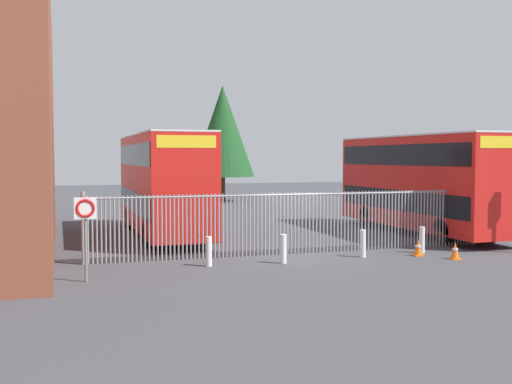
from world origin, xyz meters
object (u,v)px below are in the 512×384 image
Objects in this scene: double_decker_bus_near_gate at (421,180)px; bollard_near_right at (363,244)px; speed_limit_sign_post at (85,218)px; bollard_near_left at (209,251)px; traffic_cone_by_gate at (418,248)px; double_decker_bus_behind_fence_left at (162,181)px; traffic_cone_mid_forecourt at (455,251)px; bollard_center_front at (283,249)px; bollard_far_right at (422,240)px.

double_decker_bus_near_gate is 11.38× the size of bollard_near_right.
bollard_near_right is 9.48m from speed_limit_sign_post.
bollard_near_left is 1.61× the size of traffic_cone_by_gate.
speed_limit_sign_post reaches higher than bollard_near_left.
traffic_cone_mid_forecourt is (8.40, -9.21, -2.13)m from double_decker_bus_behind_fence_left.
double_decker_bus_near_gate reaches higher than bollard_center_front.
double_decker_bus_behind_fence_left is 10.01m from speed_limit_sign_post.
bollard_near_left is at bearing 19.54° from speed_limit_sign_post.
double_decker_bus_near_gate is 11.54m from double_decker_bus_behind_fence_left.
traffic_cone_mid_forecourt is at bearing -79.31° from bollard_far_right.
double_decker_bus_behind_fence_left is at bearing 125.73° from bollard_near_right.
bollard_far_right is (-3.10, -4.92, -1.95)m from double_decker_bus_near_gate.
bollard_center_front is at bearing -72.33° from double_decker_bus_behind_fence_left.
bollard_near_left is 2.45m from bollard_center_front.
bollard_far_right is (8.11, -7.67, -1.95)m from double_decker_bus_behind_fence_left.
bollard_far_right is at bearing 47.16° from traffic_cone_by_gate.
bollard_center_front is at bearing -4.98° from bollard_near_left.
double_decker_bus_behind_fence_left is 11.38× the size of bollard_center_front.
bollard_near_left is (-11.04, -5.21, -1.95)m from double_decker_bus_near_gate.
bollard_near_left and bollard_near_right have the same top height.
bollard_center_front is 6.47m from speed_limit_sign_post.
double_decker_bus_near_gate is 18.32× the size of traffic_cone_by_gate.
bollard_far_right is (2.47, 0.18, 0.00)m from bollard_near_right.
bollard_far_right reaches higher than traffic_cone_mid_forecourt.
speed_limit_sign_post is (-14.84, -6.55, -0.65)m from double_decker_bus_near_gate.
speed_limit_sign_post reaches higher than bollard_far_right.
traffic_cone_by_gate is at bearing 128.41° from traffic_cone_mid_forecourt.
double_decker_bus_behind_fence_left is 8.19m from bollard_near_left.
double_decker_bus_near_gate reaches higher than bollard_far_right.
traffic_cone_mid_forecourt is 12.13m from speed_limit_sign_post.
double_decker_bus_near_gate is 4.50× the size of speed_limit_sign_post.
speed_limit_sign_post is at bearing -169.68° from bollard_center_front.
bollard_center_front reaches higher than traffic_cone_by_gate.
traffic_cone_mid_forecourt is at bearing -51.59° from traffic_cone_by_gate.
bollard_near_left is 7.95m from bollard_far_right.
double_decker_bus_behind_fence_left reaches higher than bollard_far_right.
bollard_near_left is (0.17, -7.96, -1.95)m from double_decker_bus_behind_fence_left.
bollard_near_left is at bearing 175.02° from bollard_center_front.
bollard_near_right is 1.61× the size of traffic_cone_by_gate.
speed_limit_sign_post is (-12.03, -0.10, 1.49)m from traffic_cone_mid_forecourt.
double_decker_bus_near_gate is 7.36m from traffic_cone_mid_forecourt.
bollard_far_right is at bearing 5.21° from bollard_center_front.
speed_limit_sign_post is (-3.80, -1.35, 1.30)m from bollard_near_left.
bollard_near_right is 0.40× the size of speed_limit_sign_post.
bollard_center_front is at bearing 10.32° from speed_limit_sign_post.
speed_limit_sign_post is at bearing -174.43° from traffic_cone_by_gate.
bollard_center_front is (2.60, -8.17, -1.95)m from double_decker_bus_behind_fence_left.
bollard_near_right is 1.00× the size of bollard_far_right.
double_decker_bus_near_gate is 16.24m from speed_limit_sign_post.
bollard_center_front is 3.06m from bollard_near_right.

